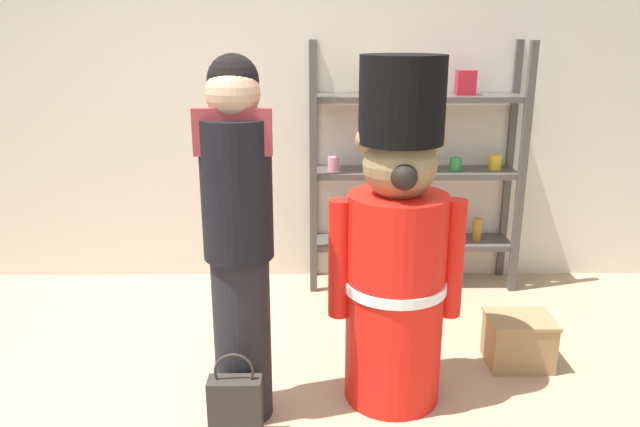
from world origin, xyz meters
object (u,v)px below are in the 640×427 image
at_px(shopping_bag, 235,407).
at_px(person_shopper, 239,235).
at_px(teddy_bear_guard, 396,252).
at_px(display_crate, 519,340).
at_px(merchandise_shelf, 414,168).

bearing_deg(shopping_bag, person_shopper, 84.83).
xyz_separation_m(teddy_bear_guard, display_crate, (0.75, 0.30, -0.64)).
distance_m(person_shopper, display_crate, 1.73).
bearing_deg(teddy_bear_guard, person_shopper, -168.87).
xyz_separation_m(teddy_bear_guard, person_shopper, (-0.74, -0.14, 0.14)).
height_order(person_shopper, display_crate, person_shopper).
relative_size(merchandise_shelf, person_shopper, 1.02).
height_order(merchandise_shelf, person_shopper, merchandise_shelf).
distance_m(merchandise_shelf, teddy_bear_guard, 1.50).
bearing_deg(person_shopper, display_crate, 16.83).
xyz_separation_m(person_shopper, display_crate, (1.48, 0.45, -0.78)).
bearing_deg(teddy_bear_guard, display_crate, 22.13).
distance_m(merchandise_shelf, shopping_bag, 2.22).
distance_m(merchandise_shelf, person_shopper, 1.92).
height_order(merchandise_shelf, display_crate, merchandise_shelf).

